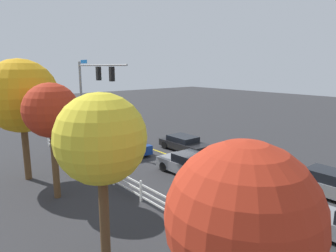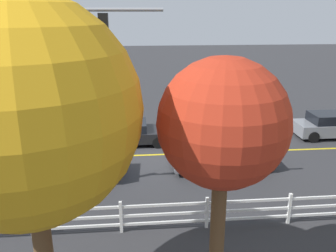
% 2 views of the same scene
% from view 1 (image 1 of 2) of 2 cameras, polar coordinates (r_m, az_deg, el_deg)
% --- Properties ---
extents(ground_plane, '(120.00, 120.00, 0.00)m').
position_cam_1_polar(ground_plane, '(23.47, 1.87, -6.13)').
color(ground_plane, '#2D2D30').
extents(lane_center_stripe, '(28.00, 0.16, 0.01)m').
position_cam_1_polar(lane_center_stripe, '(20.80, 9.28, -8.57)').
color(lane_center_stripe, gold).
rests_on(lane_center_stripe, ground_plane).
extents(signal_assembly, '(7.34, 0.38, 7.52)m').
position_cam_1_polar(signal_assembly, '(24.04, -14.27, 6.78)').
color(signal_assembly, gray).
rests_on(signal_assembly, ground_plane).
extents(car_1, '(4.65, 2.12, 1.44)m').
position_cam_1_polar(car_1, '(19.84, 4.21, -7.32)').
color(car_1, slate).
rests_on(car_1, ground_plane).
extents(car_2, '(4.63, 2.21, 1.49)m').
position_cam_1_polar(car_2, '(24.92, -7.57, -3.51)').
color(car_2, navy).
rests_on(car_2, ground_plane).
extents(car_3, '(4.64, 2.01, 1.25)m').
position_cam_1_polar(car_3, '(25.36, 3.09, -3.33)').
color(car_3, black).
rests_on(car_3, ground_plane).
extents(car_4, '(4.07, 1.88, 1.44)m').
position_cam_1_polar(car_4, '(18.91, 28.34, -9.65)').
color(car_4, slate).
rests_on(car_4, ground_plane).
extents(white_rail_fence, '(26.10, 0.10, 1.15)m').
position_cam_1_polar(white_rail_fence, '(17.30, -7.96, -10.60)').
color(white_rail_fence, white).
rests_on(white_rail_fence, ground_plane).
extents(tree_0, '(2.86, 2.86, 6.23)m').
position_cam_1_polar(tree_0, '(16.59, -21.37, 2.62)').
color(tree_0, brown).
rests_on(tree_0, ground_plane).
extents(tree_1, '(4.43, 4.43, 7.50)m').
position_cam_1_polar(tree_1, '(20.14, -26.21, 5.12)').
color(tree_1, brown).
rests_on(tree_1, ground_plane).
extents(tree_2, '(3.21, 3.21, 6.19)m').
position_cam_1_polar(tree_2, '(10.54, -12.66, -2.56)').
color(tree_2, brown).
rests_on(tree_2, ground_plane).
extents(tree_3, '(3.47, 3.47, 5.50)m').
position_cam_1_polar(tree_3, '(7.06, 14.00, -16.74)').
color(tree_3, brown).
rests_on(tree_3, ground_plane).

